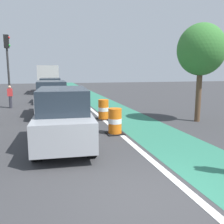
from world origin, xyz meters
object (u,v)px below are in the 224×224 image
parked_suv_nearest (63,117)px  traffic_barrel_mid (103,110)px  traffic_light_corner (8,58)px  traffic_barrel_front (115,122)px  pedestrian_waiting (10,96)px  parked_suv_third (51,90)px  delivery_truck_down_block (48,77)px  street_tree_sidewalk (201,50)px  parked_suv_second (52,98)px

parked_suv_nearest → traffic_barrel_mid: 4.90m
traffic_barrel_mid → traffic_light_corner: 8.64m
traffic_barrel_front → pedestrian_waiting: 10.35m
traffic_barrel_front → parked_suv_third: bearing=101.4°
delivery_truck_down_block → pedestrian_waiting: bearing=-102.3°
traffic_barrel_front → pedestrian_waiting: size_ratio=0.68×
parked_suv_third → street_tree_sidewalk: size_ratio=0.93×
delivery_truck_down_block → street_tree_sidewalk: (7.38, -20.20, 1.82)m
traffic_barrel_front → pedestrian_waiting: pedestrian_waiting is taller
parked_suv_nearest → traffic_barrel_front: (2.19, 1.02, -0.50)m
delivery_truck_down_block → traffic_light_corner: traffic_light_corner is taller
parked_suv_second → pedestrian_waiting: bearing=128.4°
parked_suv_nearest → traffic_barrel_mid: bearing=60.1°
parked_suv_nearest → traffic_light_corner: (-3.09, 10.17, 2.47)m
parked_suv_nearest → parked_suv_second: size_ratio=1.02×
parked_suv_third → traffic_barrel_front: bearing=-78.6°
parked_suv_third → street_tree_sidewalk: bearing=-55.0°
traffic_barrel_mid → pedestrian_waiting: (-5.50, 5.71, 0.33)m
parked_suv_second → delivery_truck_down_block: (-0.03, 16.23, 0.81)m
parked_suv_second → pedestrian_waiting: size_ratio=2.86×
street_tree_sidewalk → parked_suv_third: bearing=125.0°
traffic_barrel_front → traffic_light_corner: (-5.28, 9.14, 2.97)m
parked_suv_second → parked_suv_third: bearing=89.3°
delivery_truck_down_block → traffic_light_corner: bearing=-102.7°
parked_suv_second → traffic_barrel_front: (2.45, -5.37, -0.50)m
traffic_barrel_front → delivery_truck_down_block: size_ratio=0.14×
parked_suv_third → pedestrian_waiting: (-2.88, -2.89, -0.17)m
traffic_light_corner → parked_suv_second: bearing=-53.1°
parked_suv_second → delivery_truck_down_block: delivery_truck_down_block is taller
parked_suv_nearest → traffic_light_corner: size_ratio=0.92×
traffic_barrel_front → parked_suv_second: bearing=114.6°
parked_suv_nearest → traffic_barrel_front: bearing=25.1°
parked_suv_second → street_tree_sidewalk: bearing=-28.4°
delivery_truck_down_block → traffic_light_corner: (-2.80, -12.46, 1.65)m
traffic_light_corner → street_tree_sidewalk: 12.80m
traffic_barrel_mid → street_tree_sidewalk: bearing=-21.1°
parked_suv_third → traffic_barrel_mid: 9.00m
parked_suv_nearest → traffic_light_corner: 10.91m
traffic_barrel_front → traffic_barrel_mid: (0.24, 3.20, 0.00)m
traffic_barrel_mid → delivery_truck_down_block: 18.65m
delivery_truck_down_block → street_tree_sidewalk: street_tree_sidewalk is taller
parked_suv_nearest → traffic_light_corner: traffic_light_corner is taller
parked_suv_second → parked_suv_third: size_ratio=0.99×
traffic_light_corner → traffic_barrel_front: bearing=-60.0°
delivery_truck_down_block → traffic_barrel_front: bearing=-83.5°
pedestrian_waiting → delivery_truck_down_block: bearing=77.7°
parked_suv_third → delivery_truck_down_block: 9.84m
delivery_truck_down_block → street_tree_sidewalk: size_ratio=1.52×
delivery_truck_down_block → street_tree_sidewalk: bearing=-69.9°
delivery_truck_down_block → pedestrian_waiting: 13.03m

